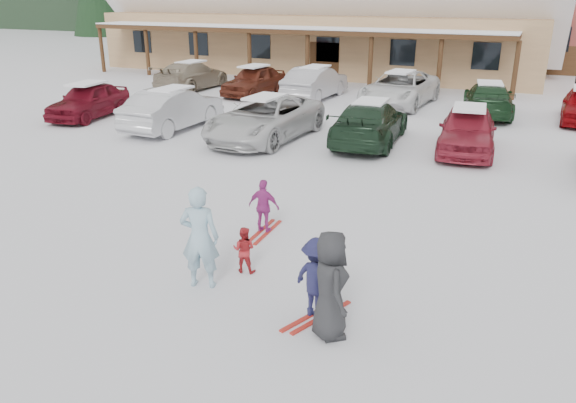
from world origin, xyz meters
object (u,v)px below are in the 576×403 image
at_px(bystander_dark, 330,285).
at_px(parked_car_8, 254,81).
at_px(child_navy, 317,279).
at_px(parked_car_4, 467,130).
at_px(parked_car_0, 89,101).
at_px(child_magenta, 264,206).
at_px(day_lodge, 323,8).
at_px(parked_car_1, 173,109).
at_px(parked_car_2, 265,118).
at_px(parked_car_7, 192,76).
at_px(parked_car_11, 488,99).
at_px(toddler_red, 244,250).
at_px(parked_car_10, 400,89).
at_px(adult_skier, 200,238).
at_px(parked_car_9, 315,83).
at_px(parked_car_3, 370,122).

relative_size(bystander_dark, parked_car_8, 0.40).
distance_m(child_navy, parked_car_4, 11.42).
bearing_deg(parked_car_4, parked_car_0, 178.17).
bearing_deg(child_magenta, day_lodge, -73.72).
bearing_deg(child_navy, parked_car_4, -72.49).
xyz_separation_m(parked_car_1, parked_car_2, (3.92, -0.01, -0.02)).
distance_m(parked_car_2, parked_car_7, 11.73).
bearing_deg(bystander_dark, parked_car_1, 7.74).
distance_m(parked_car_0, parked_car_2, 8.36).
bearing_deg(bystander_dark, parked_car_11, -37.96).
height_order(toddler_red, parked_car_0, parked_car_0).
relative_size(child_magenta, parked_car_10, 0.22).
bearing_deg(child_navy, parked_car_1, -24.15).
bearing_deg(adult_skier, parked_car_7, -73.73).
distance_m(day_lodge, toddler_red, 29.92).
bearing_deg(adult_skier, parked_car_2, -87.21).
relative_size(toddler_red, parked_car_2, 0.17).
height_order(parked_car_0, parked_car_1, parked_car_1).
distance_m(parked_car_7, parked_car_11, 15.29).
distance_m(parked_car_0, parked_car_9, 10.64).
bearing_deg(bystander_dark, parked_car_7, 1.85).
xyz_separation_m(parked_car_0, parked_car_4, (15.17, 0.78, 0.03)).
relative_size(parked_car_0, parked_car_1, 0.89).
bearing_deg(parked_car_1, child_navy, 135.27).
xyz_separation_m(parked_car_2, parked_car_7, (-8.37, 8.22, -0.03)).
bearing_deg(parked_car_9, adult_skier, 107.71).
distance_m(child_magenta, parked_car_10, 15.69).
distance_m(toddler_red, child_magenta, 1.88).
xyz_separation_m(bystander_dark, parked_car_8, (-10.73, 18.63, -0.14)).
bearing_deg(parked_car_2, parked_car_10, 73.96).
height_order(parked_car_7, parked_car_10, parked_car_10).
height_order(child_magenta, parked_car_11, parked_car_11).
bearing_deg(day_lodge, adult_skier, -73.64).
xyz_separation_m(child_magenta, parked_car_0, (-11.95, 7.84, 0.11)).
xyz_separation_m(parked_car_1, parked_car_3, (7.50, 0.95, -0.05)).
height_order(day_lodge, toddler_red, day_lodge).
distance_m(toddler_red, child_navy, 2.07).
distance_m(parked_car_1, parked_car_10, 10.66).
relative_size(parked_car_7, parked_car_11, 1.06).
bearing_deg(parked_car_4, parked_car_11, 84.45).
height_order(parked_car_4, parked_car_9, parked_car_9).
distance_m(child_navy, parked_car_7, 23.35).
relative_size(adult_skier, bystander_dark, 1.09).
bearing_deg(parked_car_4, parked_car_9, 133.70).
relative_size(parked_car_0, parked_car_3, 0.84).
relative_size(child_navy, parked_car_4, 0.32).
height_order(day_lodge, parked_car_9, day_lodge).
relative_size(parked_car_4, parked_car_10, 0.78).
relative_size(child_magenta, parked_car_1, 0.26).
xyz_separation_m(bystander_dark, parked_car_4, (0.57, 11.77, -0.12)).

